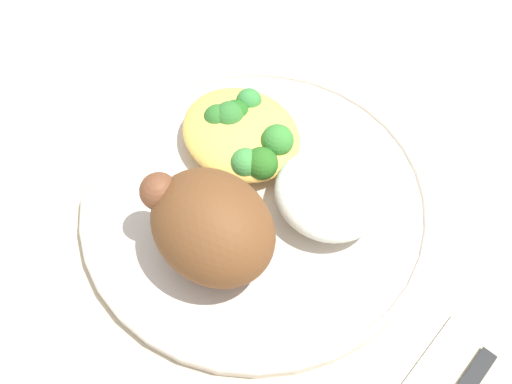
# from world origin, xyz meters

# --- Properties ---
(ground_plane) EXTENTS (2.00, 2.00, 0.00)m
(ground_plane) POSITION_xyz_m (0.00, 0.00, 0.00)
(ground_plane) COLOR beige
(plate) EXTENTS (0.29, 0.29, 0.01)m
(plate) POSITION_xyz_m (0.00, 0.00, 0.01)
(plate) COLOR beige
(plate) RESTS_ON ground_plane
(roasted_chicken) EXTENTS (0.11, 0.08, 0.08)m
(roasted_chicken) POSITION_xyz_m (-0.01, 0.06, 0.05)
(roasted_chicken) COLOR brown
(roasted_chicken) RESTS_ON plate
(rice_pile) EXTENTS (0.09, 0.08, 0.04)m
(rice_pile) POSITION_xyz_m (-0.05, -0.04, 0.03)
(rice_pile) COLOR white
(rice_pile) RESTS_ON plate
(mac_cheese_with_broccoli) EXTENTS (0.11, 0.09, 0.04)m
(mac_cheese_with_broccoli) POSITION_xyz_m (0.05, -0.03, 0.03)
(mac_cheese_with_broccoli) COLOR #F2BA50
(mac_cheese_with_broccoli) RESTS_ON plate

